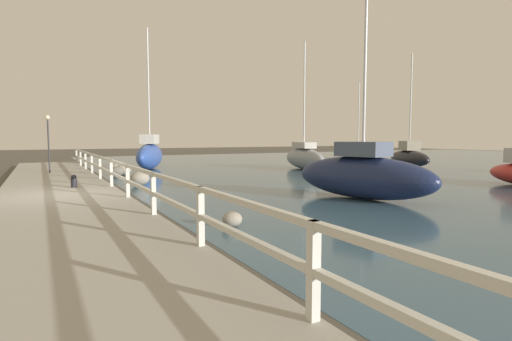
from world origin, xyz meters
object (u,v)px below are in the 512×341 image
object	(u,v)px
dock_lamp	(48,135)
sailboat_black	(409,157)
mooring_bollard	(74,181)
sailboat_gray	(304,157)
sailboat_navy	(363,175)
sailboat_blue	(150,155)
sailboat_orange	(358,153)

from	to	relation	value
dock_lamp	sailboat_black	world-z (taller)	sailboat_black
dock_lamp	mooring_bollard	bearing A→B (deg)	-84.69
mooring_bollard	sailboat_gray	xyz separation A→B (m)	(13.26, 5.12, 0.29)
dock_lamp	sailboat_gray	world-z (taller)	sailboat_gray
dock_lamp	sailboat_navy	bearing A→B (deg)	-54.79
sailboat_black	sailboat_navy	size ratio (longest dim) A/B	0.96
sailboat_black	sailboat_blue	size ratio (longest dim) A/B	0.88
mooring_bollard	sailboat_orange	bearing A→B (deg)	27.10
sailboat_gray	sailboat_blue	bearing A→B (deg)	164.93
mooring_bollard	sailboat_orange	size ratio (longest dim) A/B	0.06
dock_lamp	sailboat_blue	distance (m)	6.52
sailboat_gray	sailboat_orange	bearing A→B (deg)	47.04
mooring_bollard	sailboat_navy	distance (m)	9.71
sailboat_gray	sailboat_navy	world-z (taller)	sailboat_navy
mooring_bollard	sailboat_blue	size ratio (longest dim) A/B	0.05
sailboat_navy	sailboat_gray	bearing A→B (deg)	49.25
sailboat_blue	sailboat_navy	size ratio (longest dim) A/B	1.09
sailboat_black	sailboat_gray	bearing A→B (deg)	-167.76
sailboat_navy	sailboat_black	bearing A→B (deg)	21.23
dock_lamp	sailboat_black	distance (m)	21.56
mooring_bollard	sailboat_black	bearing A→B (deg)	9.66
mooring_bollard	sailboat_gray	size ratio (longest dim) A/B	0.06
sailboat_gray	sailboat_blue	world-z (taller)	sailboat_blue
sailboat_orange	sailboat_navy	distance (m)	24.67
sailboat_black	mooring_bollard	bearing A→B (deg)	-145.99
dock_lamp	sailboat_blue	xyz separation A→B (m)	(5.57, 3.18, -1.16)
sailboat_gray	sailboat_navy	xyz separation A→B (m)	(-5.33, -10.72, 0.02)
sailboat_blue	sailboat_navy	distance (m)	15.56
sailboat_gray	sailboat_black	size ratio (longest dim) A/B	1.03
mooring_bollard	sailboat_black	world-z (taller)	sailboat_black
sailboat_black	sailboat_blue	bearing A→B (deg)	-176.99
dock_lamp	sailboat_blue	world-z (taller)	sailboat_blue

